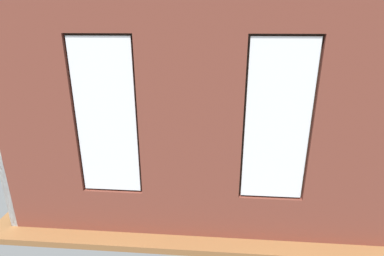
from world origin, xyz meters
TOP-DOWN VIEW (x-y plane):
  - ground_plane at (0.00, 0.00)m, footprint 6.20×5.40m
  - brick_wall_with_windows at (-0.00, 2.32)m, footprint 5.60×0.30m
  - white_wall_right at (2.75, 0.20)m, footprint 0.10×4.40m
  - couch_by_window at (0.04, 1.67)m, footprint 1.77×0.87m
  - couch_left at (-2.10, -0.14)m, footprint 0.95×2.08m
  - coffee_table at (0.44, -0.12)m, footprint 1.33×0.87m
  - cup_ceramic at (0.07, -0.27)m, footprint 0.09×0.09m
  - candle_jar at (0.34, 0.02)m, footprint 0.08×0.08m
  - table_plant_small at (0.84, 0.02)m, footprint 0.13×0.13m
  - remote_black at (0.60, -0.22)m, footprint 0.17×0.07m
  - remote_gray at (0.44, -0.12)m, footprint 0.16×0.15m
  - media_console at (2.45, -0.18)m, footprint 1.29×0.42m
  - tv_flatscreen at (2.45, -0.19)m, footprint 1.16×0.20m
  - papasan_chair at (0.22, -1.58)m, footprint 1.15×1.15m
  - potted_plant_beside_window_right at (1.38, 1.78)m, footprint 0.80×0.75m
  - potted_plant_near_tv at (1.91, 0.90)m, footprint 1.01×0.84m
  - potted_plant_corner_near_left at (-2.25, -1.70)m, footprint 0.45×0.45m
  - potted_plant_between_couches at (-1.30, 1.62)m, footprint 0.56×0.56m
  - potted_plant_corner_far_left at (-2.25, 1.77)m, footprint 0.62×0.62m
  - potted_plant_mid_room_small at (-1.03, -0.95)m, footprint 0.27×0.27m
  - potted_plant_foreground_right at (2.15, -1.65)m, footprint 0.55×0.55m

SIDE VIEW (x-z plane):
  - ground_plane at x=0.00m, z-range -0.10..0.00m
  - media_console at x=2.45m, z-range 0.00..0.54m
  - couch_left at x=-2.10m, z-range -0.07..0.73m
  - couch_by_window at x=0.04m, z-range -0.07..0.73m
  - potted_plant_mid_room_small at x=-1.03m, z-range 0.08..0.60m
  - coffee_table at x=0.44m, z-range 0.16..0.57m
  - remote_black at x=0.60m, z-range 0.41..0.44m
  - remote_gray at x=0.44m, z-range 0.41..0.44m
  - papasan_chair at x=0.22m, z-range 0.10..0.81m
  - cup_ceramic at x=0.07m, z-range 0.41..0.52m
  - candle_jar at x=0.34m, z-range 0.41..0.53m
  - potted_plant_foreground_right at x=2.15m, z-range 0.13..0.84m
  - potted_plant_corner_near_left at x=-2.25m, z-range 0.12..0.87m
  - table_plant_small at x=0.84m, z-range 0.42..0.62m
  - potted_plant_near_tv at x=1.91m, z-range 0.01..1.09m
  - potted_plant_between_couches at x=-1.30m, z-range 0.12..0.98m
  - potted_plant_corner_far_left at x=-2.25m, z-range 0.14..1.05m
  - potted_plant_beside_window_right at x=1.38m, z-range 0.10..1.34m
  - tv_flatscreen at x=2.45m, z-range 0.54..1.29m
  - brick_wall_with_windows at x=0.00m, z-range -0.03..3.35m
  - white_wall_right at x=2.75m, z-range 0.00..3.38m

